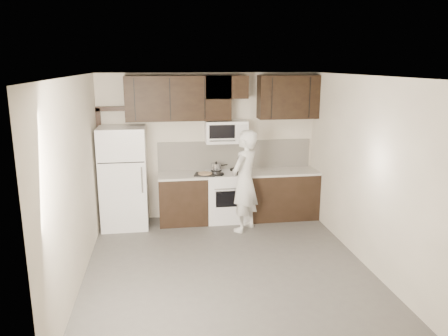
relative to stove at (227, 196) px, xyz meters
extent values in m
plane|color=#514E4C|center=(-0.30, -1.94, -0.46)|extent=(4.50, 4.50, 0.00)
plane|color=#B9AF9E|center=(-0.30, 0.31, 0.89)|extent=(4.00, 0.00, 4.00)
plane|color=white|center=(-0.30, -1.94, 2.24)|extent=(4.50, 4.50, 0.00)
cube|color=black|center=(-0.81, 0.00, -0.03)|extent=(0.87, 0.62, 0.87)
cube|color=black|center=(1.04, 0.00, -0.03)|extent=(1.32, 0.62, 0.87)
cube|color=beige|center=(-0.81, 0.00, 0.43)|extent=(0.87, 0.64, 0.04)
cube|color=beige|center=(1.04, 0.00, 0.43)|extent=(1.32, 0.64, 0.04)
cube|color=white|center=(0.00, 0.00, -0.02)|extent=(0.76, 0.62, 0.89)
cube|color=white|center=(0.00, 0.00, 0.44)|extent=(0.76, 0.62, 0.02)
cube|color=black|center=(0.00, -0.30, 0.04)|extent=(0.50, 0.01, 0.30)
cylinder|color=silver|center=(0.00, -0.34, 0.24)|extent=(0.55, 0.02, 0.02)
cylinder|color=black|center=(-0.18, -0.15, 0.46)|extent=(0.20, 0.20, 0.03)
cylinder|color=black|center=(0.18, -0.15, 0.46)|extent=(0.20, 0.20, 0.03)
cylinder|color=black|center=(-0.18, 0.15, 0.46)|extent=(0.20, 0.20, 0.03)
cylinder|color=black|center=(0.18, 0.15, 0.46)|extent=(0.20, 0.20, 0.03)
cube|color=silver|center=(0.20, 0.30, 0.72)|extent=(2.90, 0.02, 0.54)
cube|color=black|center=(-0.85, 0.14, 1.80)|extent=(1.85, 0.35, 0.78)
cube|color=black|center=(1.15, 0.14, 1.80)|extent=(1.10, 0.35, 0.78)
cube|color=black|center=(0.00, 0.14, 1.99)|extent=(0.76, 0.35, 0.40)
cube|color=white|center=(0.00, 0.12, 1.19)|extent=(0.76, 0.38, 0.40)
cube|color=black|center=(-0.10, -0.07, 1.22)|extent=(0.46, 0.01, 0.24)
cube|color=silver|center=(0.26, -0.07, 1.22)|extent=(0.18, 0.01, 0.24)
cylinder|color=silver|center=(-0.10, -0.10, 1.06)|extent=(0.46, 0.02, 0.02)
cube|color=white|center=(-1.85, -0.05, 0.44)|extent=(0.80, 0.72, 1.80)
cube|color=black|center=(-1.85, -0.41, 0.79)|extent=(0.77, 0.01, 0.02)
cylinder|color=silver|center=(-1.52, -0.44, 0.49)|extent=(0.03, 0.03, 0.45)
cube|color=black|center=(-2.26, 0.27, 0.59)|extent=(0.08, 0.08, 2.10)
cube|color=black|center=(-2.05, 0.27, 1.62)|extent=(0.50, 0.08, 0.08)
cylinder|color=silver|center=(-0.18, 0.15, 0.52)|extent=(0.19, 0.19, 0.15)
sphere|color=black|center=(-0.18, 0.15, 0.61)|extent=(0.04, 0.04, 0.04)
cylinder|color=black|center=(-0.04, 0.20, 0.54)|extent=(0.18, 0.08, 0.02)
cube|color=black|center=(-0.41, -0.11, 0.46)|extent=(0.42, 0.35, 0.02)
cylinder|color=#C8B186|center=(-0.41, -0.11, 0.48)|extent=(0.30, 0.30, 0.02)
imported|color=silver|center=(0.22, -0.55, 0.43)|extent=(0.75, 0.77, 1.78)
camera|label=1|loc=(-1.19, -7.66, 2.41)|focal=35.00mm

